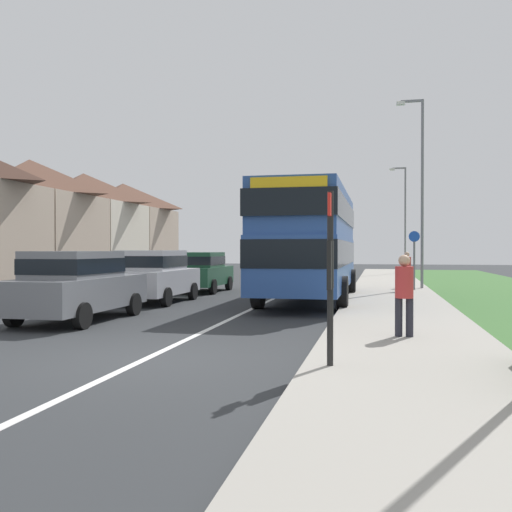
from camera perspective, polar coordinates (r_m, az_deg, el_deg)
ground_plane at (r=9.30m, az=-11.36°, el=-10.32°), size 120.00×120.00×0.00m
lane_marking_centre at (r=16.86m, az=-0.34°, el=-5.34°), size 0.14×60.00×0.01m
pavement_near_side at (r=14.47m, az=14.40°, el=-6.14°), size 3.20×68.00×0.12m
double_decker_bus at (r=19.19m, az=5.53°, el=1.77°), size 2.80×9.70×3.70m
parked_car_grey at (r=14.53m, az=-17.72°, el=-2.62°), size 1.90×4.34×1.73m
parked_car_silver at (r=18.95m, az=-10.34°, el=-1.82°), size 2.01×4.10×1.74m
parked_car_dark_green at (r=23.48m, az=-5.56°, el=-1.44°), size 1.87×3.90×1.65m
pedestrian_at_stop at (r=11.00m, az=14.81°, el=-3.50°), size 0.34×0.34×1.67m
pedestrian_walking_away at (r=25.02m, az=15.07°, el=-1.17°), size 0.34×0.34×1.67m
bus_stop_sign at (r=8.05m, az=7.55°, el=-0.98°), size 0.09×0.52×2.60m
cycle_route_sign at (r=23.81m, az=15.76°, el=-0.18°), size 0.44×0.08×2.52m
street_lamp_mid at (r=25.13m, az=16.30°, el=7.20°), size 1.14×0.20×8.16m
street_lamp_far at (r=40.95m, az=14.76°, el=4.22°), size 1.14×0.20×7.55m
house_terrace_far_side at (r=35.37m, az=-19.38°, el=3.17°), size 6.66×22.77×6.67m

